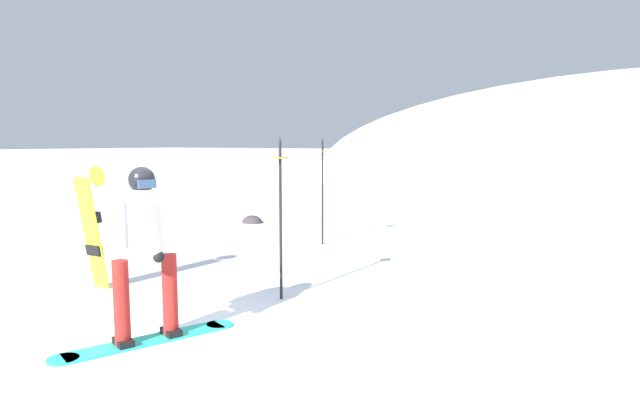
{
  "coord_description": "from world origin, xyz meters",
  "views": [
    {
      "loc": [
        3.71,
        -4.11,
        1.94
      ],
      "look_at": [
        -0.15,
        2.62,
        1.0
      ],
      "focal_mm": 31.37,
      "sensor_mm": 36.0,
      "label": 1
    }
  ],
  "objects": [
    {
      "name": "piste_marker_far",
      "position": [
        -1.5,
        5.07,
        1.15
      ],
      "size": [
        0.2,
        0.2,
        2.03
      ],
      "color": "black",
      "rests_on": "ground"
    },
    {
      "name": "snowboarder_main",
      "position": [
        -0.4,
        -0.36,
        0.92
      ],
      "size": [
        0.88,
        1.72,
        1.71
      ],
      "color": "#23B7A3",
      "rests_on": "ground"
    },
    {
      "name": "spare_snowboard",
      "position": [
        -2.48,
        0.69,
        0.83
      ],
      "size": [
        0.28,
        0.29,
        1.64
      ],
      "color": "yellow",
      "rests_on": "ground"
    },
    {
      "name": "ground_plane",
      "position": [
        0.0,
        0.0,
        0.0
      ],
      "size": [
        300.0,
        300.0,
        0.0
      ],
      "primitive_type": "plane",
      "color": "white"
    },
    {
      "name": "piste_marker_near",
      "position": [
        -0.09,
        1.54,
        1.15
      ],
      "size": [
        0.2,
        0.2,
        2.02
      ],
      "color": "black",
      "rests_on": "ground"
    },
    {
      "name": "rock_dark",
      "position": [
        -4.39,
        6.71,
        0.0
      ],
      "size": [
        0.52,
        0.44,
        0.37
      ],
      "color": "#383333",
      "rests_on": "ground"
    }
  ]
}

